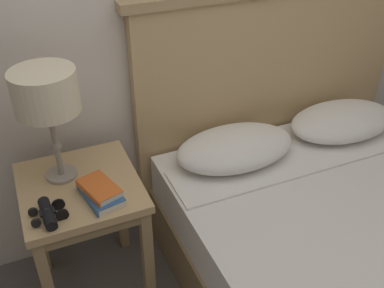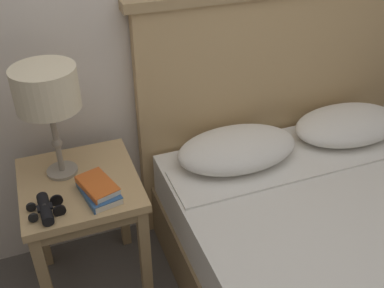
{
  "view_description": "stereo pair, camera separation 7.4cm",
  "coord_description": "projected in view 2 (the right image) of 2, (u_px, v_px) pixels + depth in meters",
  "views": [
    {
      "loc": [
        -0.76,
        -0.93,
        1.81
      ],
      "look_at": [
        -0.12,
        0.54,
        0.75
      ],
      "focal_mm": 42.0,
      "sensor_mm": 36.0,
      "label": 1
    },
    {
      "loc": [
        -0.69,
        -0.96,
        1.81
      ],
      "look_at": [
        -0.12,
        0.54,
        0.75
      ],
      "focal_mm": 42.0,
      "sensor_mm": 36.0,
      "label": 2
    }
  ],
  "objects": [
    {
      "name": "nightstand",
      "position": [
        82.0,
        199.0,
        1.93
      ],
      "size": [
        0.49,
        0.51,
        0.65
      ],
      "color": "tan",
      "rests_on": "ground_plane"
    },
    {
      "name": "bed",
      "position": [
        371.0,
        274.0,
        1.9
      ],
      "size": [
        1.57,
        2.05,
        1.28
      ],
      "color": "olive",
      "rests_on": "ground_plane"
    },
    {
      "name": "binoculars_pair",
      "position": [
        46.0,
        209.0,
        1.69
      ],
      "size": [
        0.14,
        0.16,
        0.05
      ],
      "color": "black",
      "rests_on": "nightstand"
    },
    {
      "name": "book_on_nightstand",
      "position": [
        98.0,
        192.0,
        1.79
      ],
      "size": [
        0.16,
        0.23,
        0.03
      ],
      "color": "silver",
      "rests_on": "nightstand"
    },
    {
      "name": "book_stacked_on_top",
      "position": [
        97.0,
        185.0,
        1.78
      ],
      "size": [
        0.16,
        0.21,
        0.03
      ],
      "color": "silver",
      "rests_on": "book_on_nightstand"
    },
    {
      "name": "table_lamp",
      "position": [
        47.0,
        92.0,
        1.71
      ],
      "size": [
        0.25,
        0.25,
        0.48
      ],
      "color": "gray",
      "rests_on": "nightstand"
    }
  ]
}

